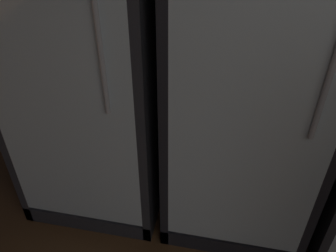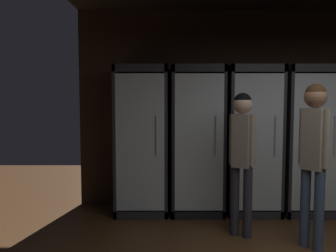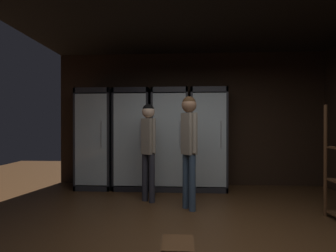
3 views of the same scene
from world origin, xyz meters
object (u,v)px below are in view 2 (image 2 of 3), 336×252
(shopper_near, at_px, (243,147))
(cooler_left, at_px, (198,141))
(cooler_far_left, at_px, (143,141))
(cooler_center, at_px, (253,141))
(cooler_right, at_px, (307,141))
(shopper_far, at_px, (315,145))

(shopper_near, bearing_deg, cooler_left, 116.13)
(cooler_left, height_order, shopper_near, cooler_left)
(cooler_far_left, relative_size, cooler_left, 1.00)
(cooler_far_left, bearing_deg, cooler_center, 0.00)
(cooler_left, height_order, cooler_right, same)
(cooler_right, distance_m, shopper_near, 1.38)
(shopper_far, bearing_deg, cooler_far_left, 146.89)
(cooler_left, relative_size, shopper_near, 1.23)
(cooler_far_left, height_order, shopper_near, cooler_far_left)
(shopper_near, bearing_deg, shopper_far, -26.17)
(cooler_right, height_order, shopper_far, cooler_right)
(cooler_center, distance_m, shopper_near, 0.93)
(cooler_far_left, relative_size, shopper_far, 1.17)
(cooler_far_left, xyz_separation_m, cooler_center, (1.50, 0.00, 0.01))
(cooler_far_left, bearing_deg, cooler_left, 0.05)
(cooler_far_left, xyz_separation_m, shopper_near, (1.18, -0.87, 0.05))
(cooler_center, height_order, cooler_right, same)
(shopper_far, bearing_deg, shopper_near, 153.83)
(cooler_left, height_order, shopper_far, cooler_left)
(cooler_center, bearing_deg, cooler_left, 179.96)
(cooler_center, relative_size, shopper_far, 1.17)
(cooler_center, relative_size, shopper_near, 1.23)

